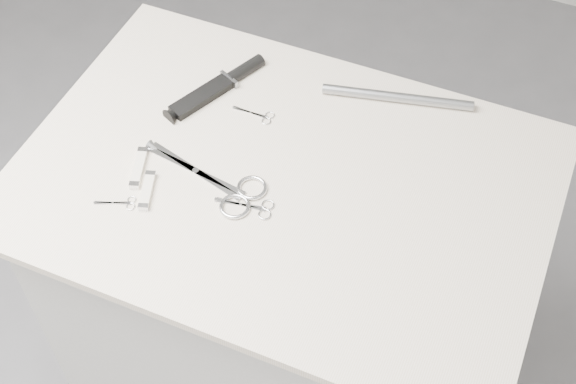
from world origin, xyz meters
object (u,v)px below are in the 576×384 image
at_px(embroidery_scissors_b, 259,115).
at_px(pocket_knife_b, 147,190).
at_px(metal_rail, 397,97).
at_px(large_shears, 226,188).
at_px(plinth, 284,306).
at_px(embroidery_scissors_a, 254,207).
at_px(tiny_scissors, 121,203).
at_px(sheathed_knife, 222,84).
at_px(pocket_knife_a, 139,168).

relative_size(embroidery_scissors_b, pocket_knife_b, 0.96).
distance_m(embroidery_scissors_b, metal_rail, 0.28).
bearing_deg(large_shears, plinth, 48.15).
bearing_deg(embroidery_scissors_a, plinth, 67.79).
height_order(tiny_scissors, pocket_knife_b, pocket_knife_b).
relative_size(pocket_knife_b, metal_rail, 0.29).
bearing_deg(sheathed_knife, plinth, -105.62).
bearing_deg(tiny_scissors, embroidery_scissors_a, -1.63).
bearing_deg(metal_rail, pocket_knife_b, -130.64).
relative_size(embroidery_scissors_a, metal_rail, 0.36).
height_order(embroidery_scissors_b, sheathed_knife, sheathed_knife).
bearing_deg(embroidery_scissors_b, embroidery_scissors_a, -67.57).
distance_m(sheathed_knife, pocket_knife_a, 0.27).
bearing_deg(plinth, sheathed_knife, 140.56).
distance_m(embroidery_scissors_b, sheathed_knife, 0.11).
height_order(large_shears, sheathed_knife, sheathed_knife).
relative_size(embroidery_scissors_a, pocket_knife_b, 1.23).
xyz_separation_m(embroidery_scissors_a, tiny_scissors, (-0.23, -0.09, -0.00)).
relative_size(plinth, sheathed_knife, 3.94).
relative_size(embroidery_scissors_a, pocket_knife_a, 1.12).
relative_size(pocket_knife_a, pocket_knife_b, 1.10).
xyz_separation_m(plinth, embroidery_scissors_a, (-0.02, -0.09, 0.47)).
height_order(pocket_knife_a, metal_rail, metal_rail).
distance_m(plinth, pocket_knife_a, 0.55).
bearing_deg(pocket_knife_b, tiny_scissors, 123.72).
bearing_deg(sheathed_knife, metal_rail, -49.53).
height_order(embroidery_scissors_b, metal_rail, metal_rail).
distance_m(embroidery_scissors_a, pocket_knife_b, 0.20).
xyz_separation_m(tiny_scissors, pocket_knife_a, (-0.01, 0.08, 0.00)).
bearing_deg(sheathed_knife, embroidery_scissors_a, -119.65).
height_order(embroidery_scissors_a, embroidery_scissors_b, same).
bearing_deg(tiny_scissors, pocket_knife_b, 30.48).
distance_m(embroidery_scissors_b, tiny_scissors, 0.33).
distance_m(embroidery_scissors_a, tiny_scissors, 0.25).
height_order(large_shears, tiny_scissors, large_shears).
height_order(pocket_knife_a, pocket_knife_b, same).
relative_size(embroidery_scissors_a, sheathed_knife, 0.48).
relative_size(tiny_scissors, metal_rail, 0.25).
distance_m(pocket_knife_a, metal_rail, 0.54).
xyz_separation_m(tiny_scissors, sheathed_knife, (0.04, 0.35, 0.01)).
height_order(large_shears, embroidery_scissors_b, large_shears).
distance_m(large_shears, metal_rail, 0.41).
bearing_deg(pocket_knife_a, embroidery_scissors_a, -108.16).
bearing_deg(pocket_knife_a, metal_rail, -65.79).
bearing_deg(embroidery_scissors_b, pocket_knife_a, -124.57).
xyz_separation_m(embroidery_scissors_b, tiny_scissors, (-0.14, -0.30, -0.00)).
relative_size(tiny_scissors, pocket_knife_b, 0.85).
relative_size(tiny_scissors, sheathed_knife, 0.33).
xyz_separation_m(large_shears, pocket_knife_b, (-0.13, -0.07, 0.00)).
xyz_separation_m(large_shears, tiny_scissors, (-0.16, -0.11, -0.00)).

